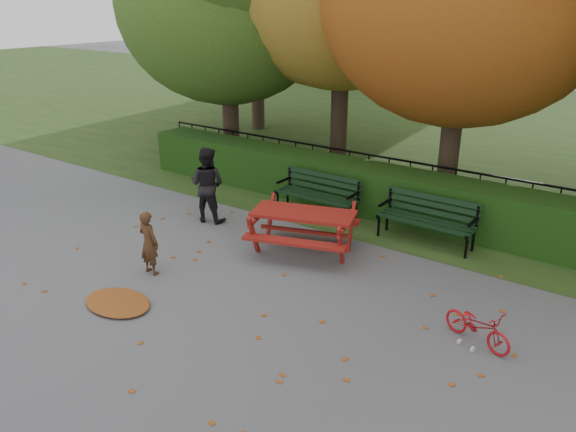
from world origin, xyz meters
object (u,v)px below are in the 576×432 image
Objects in this scene: picnic_table at (304,221)px; adult at (207,185)px; bench_left at (319,191)px; child at (149,243)px; bench_right at (428,216)px; bicycle at (478,326)px.

adult is at bearing 158.60° from picnic_table.
bench_left is 0.83× the size of picnic_table.
child is at bearing -101.97° from bench_left.
picnic_table is at bearing -133.65° from bench_right.
child is at bearing -144.70° from picnic_table.
bench_right is 4.36m from adult.
picnic_table is (0.77, -1.70, 0.08)m from bench_left.
bench_right is at bearing 52.52° from bicycle.
child reaches higher than bicycle.
bench_right is (2.40, 0.00, 0.00)m from bench_left.
bench_left is 2.40m from bench_right.
picnic_table is at bearing -124.67° from child.
picnic_table is at bearing 91.90° from bicycle.
adult is 6.04m from bicycle.
bench_left and bench_right have the same top height.
adult reaches higher than bicycle.
bench_left is 1.79× the size of bicycle.
picnic_table is at bearing -65.57° from bench_left.
adult reaches higher than picnic_table.
adult is 1.53× the size of bicycle.
bench_right is at bearing -128.04° from child.
bicycle is at bearing -165.78° from child.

